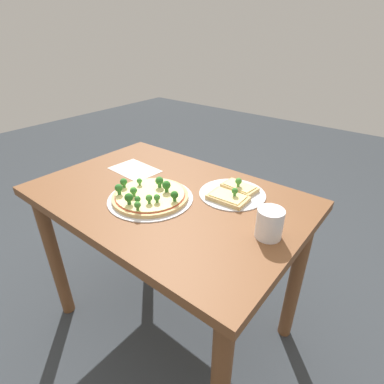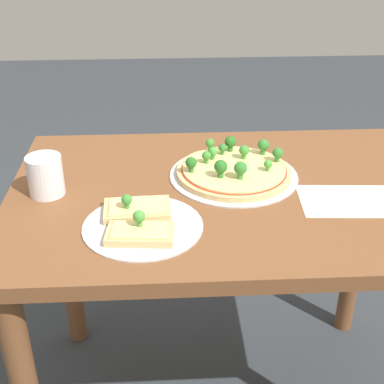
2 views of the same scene
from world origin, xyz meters
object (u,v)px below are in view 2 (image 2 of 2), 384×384
(pizza_tray_whole, at_px, (234,170))
(drinking_cup, at_px, (45,175))
(pizza_tray_slice, at_px, (140,221))
(dining_table, at_px, (227,229))

(pizza_tray_whole, bearing_deg, drinking_cup, -171.56)
(pizza_tray_whole, distance_m, pizza_tray_slice, 0.32)
(dining_table, xyz_separation_m, drinking_cup, (-0.44, 0.00, 0.17))
(dining_table, distance_m, pizza_tray_slice, 0.29)
(dining_table, distance_m, drinking_cup, 0.47)
(dining_table, height_order, pizza_tray_slice, pizza_tray_slice)
(dining_table, distance_m, pizza_tray_whole, 0.15)
(dining_table, height_order, pizza_tray_whole, pizza_tray_whole)
(pizza_tray_whole, relative_size, pizza_tray_slice, 1.25)
(dining_table, relative_size, drinking_cup, 11.04)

